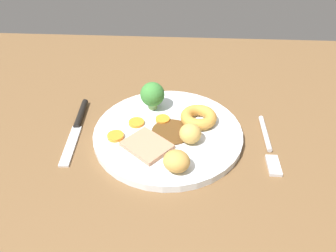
% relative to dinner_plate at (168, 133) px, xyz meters
% --- Properties ---
extents(dining_table, '(1.20, 0.84, 0.04)m').
position_rel_dinner_plate_xyz_m(dining_table, '(-0.04, -0.03, -0.02)').
color(dining_table, brown).
rests_on(dining_table, ground).
extents(dinner_plate, '(0.27, 0.27, 0.01)m').
position_rel_dinner_plate_xyz_m(dinner_plate, '(0.00, 0.00, 0.00)').
color(dinner_plate, white).
rests_on(dinner_plate, dining_table).
extents(gravy_pool, '(0.07, 0.07, 0.00)m').
position_rel_dinner_plate_xyz_m(gravy_pool, '(-0.01, 0.01, 0.01)').
color(gravy_pool, '#563819').
rests_on(gravy_pool, dinner_plate).
extents(meat_slice_main, '(0.10, 0.09, 0.01)m').
position_rel_dinner_plate_xyz_m(meat_slice_main, '(0.03, 0.05, 0.01)').
color(meat_slice_main, tan).
rests_on(meat_slice_main, dinner_plate).
extents(yorkshire_pudding, '(0.07, 0.07, 0.02)m').
position_rel_dinner_plate_xyz_m(yorkshire_pudding, '(-0.05, -0.03, 0.02)').
color(yorkshire_pudding, '#C68938').
rests_on(yorkshire_pudding, dinner_plate).
extents(roast_potato_left, '(0.05, 0.05, 0.03)m').
position_rel_dinner_plate_xyz_m(roast_potato_left, '(-0.04, 0.03, 0.02)').
color(roast_potato_left, tan).
rests_on(roast_potato_left, dinner_plate).
extents(roast_potato_right, '(0.06, 0.06, 0.03)m').
position_rel_dinner_plate_xyz_m(roast_potato_right, '(-0.02, 0.10, 0.02)').
color(roast_potato_right, '#BC8C42').
rests_on(roast_potato_right, dinner_plate).
extents(carrot_coin_front, '(0.03, 0.03, 0.01)m').
position_rel_dinner_plate_xyz_m(carrot_coin_front, '(0.01, -0.03, 0.01)').
color(carrot_coin_front, orange).
rests_on(carrot_coin_front, dinner_plate).
extents(carrot_coin_back, '(0.03, 0.03, 0.01)m').
position_rel_dinner_plate_xyz_m(carrot_coin_back, '(0.09, 0.03, 0.01)').
color(carrot_coin_back, orange).
rests_on(carrot_coin_back, dinner_plate).
extents(carrot_coin_side, '(0.03, 0.03, 0.01)m').
position_rel_dinner_plate_xyz_m(carrot_coin_side, '(0.06, -0.02, 0.01)').
color(carrot_coin_side, orange).
rests_on(carrot_coin_side, dinner_plate).
extents(broccoli_floret, '(0.05, 0.05, 0.06)m').
position_rel_dinner_plate_xyz_m(broccoli_floret, '(0.03, -0.07, 0.04)').
color(broccoli_floret, '#8CB766').
rests_on(broccoli_floret, dinner_plate).
extents(fork, '(0.02, 0.15, 0.01)m').
position_rel_dinner_plate_xyz_m(fork, '(-0.18, 0.02, -0.00)').
color(fork, silver).
rests_on(fork, dining_table).
extents(knife, '(0.02, 0.19, 0.01)m').
position_rel_dinner_plate_xyz_m(knife, '(0.17, -0.02, -0.00)').
color(knife, black).
rests_on(knife, dining_table).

